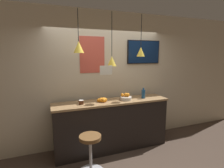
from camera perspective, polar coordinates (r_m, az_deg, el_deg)
ground_plane at (r=3.61m, az=3.11°, el=-23.81°), size 14.00×14.00×0.00m
back_wall at (r=3.88m, az=-2.01°, el=1.65°), size 8.00×0.06×2.90m
service_counter at (r=3.77m, az=0.00°, el=-13.17°), size 2.40×0.54×1.05m
bar_stool at (r=3.11m, az=-7.05°, el=-20.50°), size 0.45×0.45×0.68m
fruit_bowl at (r=3.67m, az=4.52°, el=-4.38°), size 0.24×0.24×0.15m
orange_pile at (r=3.51m, az=-3.07°, el=-5.23°), size 0.21×0.16×0.09m
juice_bottle at (r=3.86m, az=10.19°, el=-3.18°), size 0.08×0.08×0.23m
spread_jar at (r=3.39m, az=-10.02°, el=-5.88°), size 0.09×0.09×0.08m
pendant_lamp_left at (r=3.32m, az=-10.82°, el=11.80°), size 0.19×0.19×0.79m
pendant_lamp_middle at (r=3.49m, az=-0.05°, el=7.59°), size 0.18×0.18×1.04m
pendant_lamp_right at (r=3.77m, az=9.37°, el=10.42°), size 0.17×0.17×0.86m
mounted_tv at (r=4.18m, az=10.29°, el=10.22°), size 0.82×0.04×0.53m
hanging_menu_board at (r=3.25m, az=-1.95°, el=4.54°), size 0.24×0.01×0.17m
wall_poster at (r=3.72m, az=-6.46°, el=9.45°), size 0.53×0.01×0.75m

